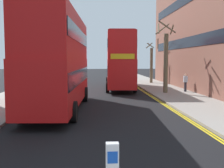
# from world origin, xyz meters

# --- Properties ---
(sidewalk_right) EXTENTS (4.00, 80.00, 0.14)m
(sidewalk_right) POSITION_xyz_m (6.50, 16.00, 0.07)
(sidewalk_right) COLOR gray
(sidewalk_right) RESTS_ON ground
(sidewalk_left) EXTENTS (4.00, 80.00, 0.14)m
(sidewalk_left) POSITION_xyz_m (-6.50, 16.00, 0.07)
(sidewalk_left) COLOR gray
(sidewalk_left) RESTS_ON ground
(kerb_line_outer) EXTENTS (0.10, 56.00, 0.01)m
(kerb_line_outer) POSITION_xyz_m (4.40, 14.00, 0.00)
(kerb_line_outer) COLOR yellow
(kerb_line_outer) RESTS_ON ground
(kerb_line_inner) EXTENTS (0.10, 56.00, 0.01)m
(kerb_line_inner) POSITION_xyz_m (4.24, 14.00, 0.00)
(kerb_line_inner) COLOR yellow
(kerb_line_inner) RESTS_ON ground
(double_decker_bus_away) EXTENTS (3.18, 10.91, 5.64)m
(double_decker_bus_away) POSITION_xyz_m (-2.45, 13.88, 3.03)
(double_decker_bus_away) COLOR red
(double_decker_bus_away) RESTS_ON ground
(double_decker_bus_oncoming) EXTENTS (3.15, 10.90, 5.64)m
(double_decker_bus_oncoming) POSITION_xyz_m (2.23, 25.63, 3.03)
(double_decker_bus_oncoming) COLOR red
(double_decker_bus_oncoming) RESTS_ON ground
(pedestrian_far) EXTENTS (0.34, 0.22, 1.62)m
(pedestrian_far) POSITION_xyz_m (7.86, 21.70, 0.99)
(pedestrian_far) COLOR #2D2D38
(pedestrian_far) RESTS_ON sidewalk_right
(street_tree_near) EXTENTS (1.49, 1.79, 6.17)m
(street_tree_near) POSITION_xyz_m (5.85, 21.10, 3.01)
(street_tree_near) COLOR #6B6047
(street_tree_near) RESTS_ON sidewalk_right
(street_tree_mid) EXTENTS (1.69, 1.67, 5.46)m
(street_tree_mid) POSITION_xyz_m (6.81, 31.56, 2.56)
(street_tree_mid) COLOR #6B6047
(street_tree_mid) RESTS_ON sidewalk_right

